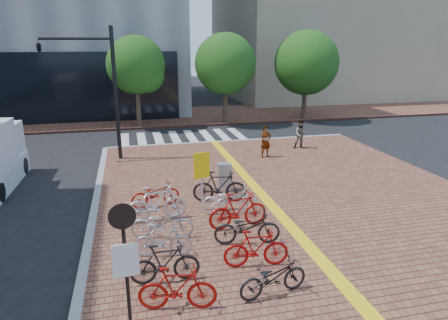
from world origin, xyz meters
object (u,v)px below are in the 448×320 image
object	(u,v)px
bike_2	(163,240)
traffic_light_pole	(81,70)
bike_0	(177,288)
pedestrian_b	(301,134)
bike_3	(162,223)
bike_10	(230,200)
bike_9	(238,210)
pedestrian_a	(266,141)
bike_1	(165,263)
yellow_sign	(202,171)
bike_5	(155,194)
bike_7	(256,248)
notice_sign	(125,253)
bike_4	(156,203)
bike_11	(220,186)
utility_box	(224,177)
bike_6	(273,277)
bike_8	(247,228)

from	to	relation	value
bike_2	traffic_light_pole	distance (m)	10.90
bike_0	pedestrian_b	bearing A→B (deg)	-22.99
bike_2	traffic_light_pole	world-z (taller)	traffic_light_pole
bike_3	bike_10	world-z (taller)	bike_10
bike_9	pedestrian_a	world-z (taller)	pedestrian_a
bike_3	pedestrian_b	xyz separation A→B (m)	(8.10, 8.59, 0.29)
bike_1	yellow_sign	world-z (taller)	yellow_sign
pedestrian_a	traffic_light_pole	xyz separation A→B (m)	(-8.42, 1.40, 3.48)
bike_9	yellow_sign	xyz separation A→B (m)	(-0.82, 1.53, 0.84)
pedestrian_a	bike_5	bearing A→B (deg)	-151.62
bike_3	bike_7	bearing A→B (deg)	-123.63
bike_3	bike_5	distance (m)	2.44
notice_sign	pedestrian_a	bearing A→B (deg)	59.16
pedestrian_a	traffic_light_pole	bearing A→B (deg)	157.99
bike_4	bike_11	world-z (taller)	bike_4
bike_2	bike_7	world-z (taller)	bike_7
bike_11	utility_box	world-z (taller)	bike_11
bike_7	bike_9	distance (m)	2.26
bike_11	pedestrian_b	world-z (taller)	pedestrian_b
pedestrian_b	notice_sign	xyz separation A→B (m)	(-9.06, -12.36, 0.94)
bike_9	utility_box	size ratio (longest dim) A/B	1.74
notice_sign	bike_6	bearing A→B (deg)	8.19
pedestrian_a	pedestrian_b	size ratio (longest dim) A/B	1.03
bike_8	bike_10	size ratio (longest dim) A/B	1.01
bike_5	pedestrian_a	distance (m)	7.61
bike_11	yellow_sign	bearing A→B (deg)	141.17
bike_0	bike_10	bearing A→B (deg)	-15.56
bike_8	bike_10	bearing A→B (deg)	8.04
bike_0	bike_2	world-z (taller)	bike_0
bike_7	notice_sign	world-z (taller)	notice_sign
utility_box	traffic_light_pole	distance (m)	8.49
pedestrian_a	bike_8	bearing A→B (deg)	-125.05
bike_11	pedestrian_b	xyz separation A→B (m)	(5.88, 6.29, 0.20)
bike_6	traffic_light_pole	world-z (taller)	traffic_light_pole
pedestrian_b	utility_box	distance (m)	7.54
bike_1	pedestrian_b	world-z (taller)	pedestrian_b
bike_1	yellow_sign	xyz separation A→B (m)	(1.62, 3.94, 0.91)
bike_10	bike_11	bearing A→B (deg)	14.06
bike_8	traffic_light_pole	size ratio (longest dim) A/B	0.30
bike_4	bike_10	size ratio (longest dim) A/B	1.04
bike_8	notice_sign	bearing A→B (deg)	140.40
pedestrian_a	bike_1	bearing A→B (deg)	-133.76
utility_box	yellow_sign	size ratio (longest dim) A/B	0.53
bike_0	bike_4	bearing A→B (deg)	12.32
pedestrian_a	bike_0	bearing A→B (deg)	-130.49
yellow_sign	pedestrian_a	bearing A→B (deg)	53.53
bike_0	utility_box	distance (m)	7.21
bike_9	notice_sign	size ratio (longest dim) A/B	0.69
bike_2	pedestrian_b	size ratio (longest dim) A/B	1.02
bike_7	yellow_sign	world-z (taller)	yellow_sign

